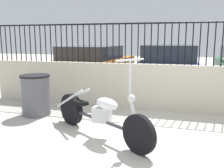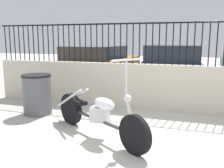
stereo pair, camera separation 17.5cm
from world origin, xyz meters
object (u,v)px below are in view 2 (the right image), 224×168
trash_bin (37,94)px  car_blue (171,67)px  motorcycle_dark_grey (94,113)px  car_orange (97,65)px

trash_bin → car_blue: 4.47m
motorcycle_dark_grey → trash_bin: 1.74m
trash_bin → car_orange: (-0.09, 3.66, 0.26)m
trash_bin → car_blue: size_ratio=0.19×
motorcycle_dark_grey → car_blue: (0.83, 4.48, 0.33)m
motorcycle_dark_grey → car_orange: size_ratio=0.49×
car_orange → car_blue: 2.50m
car_orange → trash_bin: bearing=-174.1°
trash_bin → car_blue: (2.40, 3.76, 0.28)m
car_blue → motorcycle_dark_grey: bearing=164.4°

